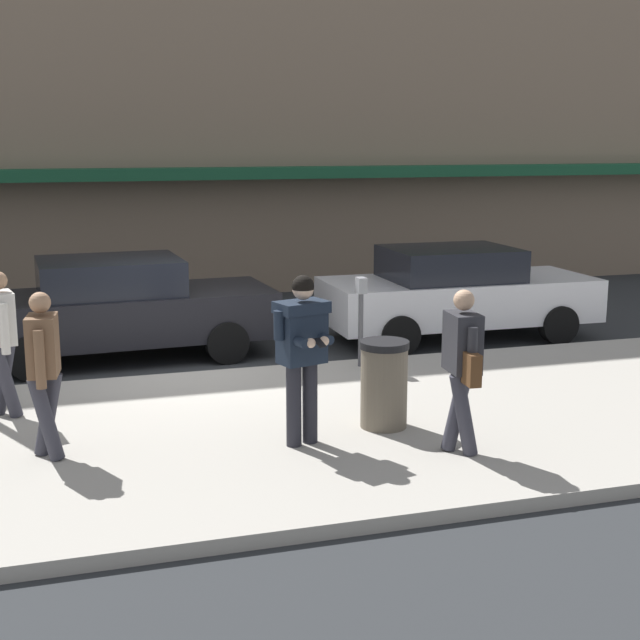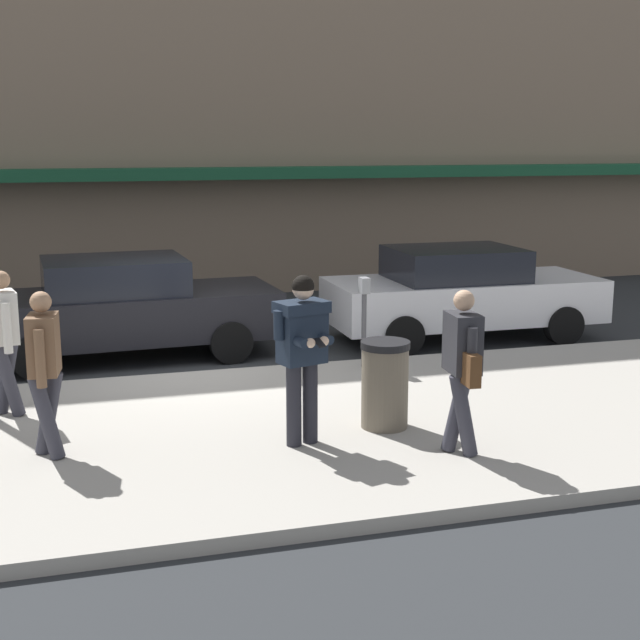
% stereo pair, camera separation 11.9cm
% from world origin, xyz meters
% --- Properties ---
extents(ground_plane, '(80.00, 80.00, 0.00)m').
position_xyz_m(ground_plane, '(0.00, 0.00, 0.00)').
color(ground_plane, '#2B2D30').
extents(sidewalk, '(32.00, 5.30, 0.14)m').
position_xyz_m(sidewalk, '(1.00, -2.85, 0.07)').
color(sidewalk, '#A8A399').
rests_on(sidewalk, ground).
extents(curb_paint_line, '(28.00, 0.12, 0.01)m').
position_xyz_m(curb_paint_line, '(1.00, 0.05, 0.00)').
color(curb_paint_line, silver).
rests_on(curb_paint_line, ground).
extents(storefront_facade, '(28.00, 4.70, 11.08)m').
position_xyz_m(storefront_facade, '(1.00, 8.49, 5.53)').
color(storefront_facade, '#84705B').
rests_on(storefront_facade, ground).
extents(parked_sedan_mid, '(4.58, 2.10, 1.54)m').
position_xyz_m(parked_sedan_mid, '(-0.79, 1.44, 0.79)').
color(parked_sedan_mid, black).
rests_on(parked_sedan_mid, ground).
extents(parked_sedan_far, '(4.51, 1.95, 1.54)m').
position_xyz_m(parked_sedan_far, '(4.69, 1.20, 0.79)').
color(parked_sedan_far, silver).
rests_on(parked_sedan_far, ground).
extents(man_texting_on_phone, '(0.63, 0.64, 1.81)m').
position_xyz_m(man_texting_on_phone, '(0.67, -3.51, 1.25)').
color(man_texting_on_phone, '#23232B').
rests_on(man_texting_on_phone, sidewalk).
extents(pedestrian_in_light_coat, '(0.38, 0.59, 1.70)m').
position_xyz_m(pedestrian_in_light_coat, '(-2.35, -1.56, 1.11)').
color(pedestrian_in_light_coat, '#33333D').
rests_on(pedestrian_in_light_coat, sidewalk).
extents(pedestrian_with_bag, '(0.35, 0.72, 1.70)m').
position_xyz_m(pedestrian_with_bag, '(2.13, -4.25, 1.11)').
color(pedestrian_with_bag, '#33333D').
rests_on(pedestrian_with_bag, sidewalk).
extents(pedestrian_dark_coat, '(0.36, 0.60, 1.70)m').
position_xyz_m(pedestrian_dark_coat, '(-1.89, -3.13, 1.11)').
color(pedestrian_dark_coat, '#33333D').
rests_on(pedestrian_dark_coat, sidewalk).
extents(parking_meter, '(0.12, 0.18, 1.27)m').
position_xyz_m(parking_meter, '(2.35, -0.60, 0.97)').
color(parking_meter, '#4C4C51').
rests_on(parking_meter, sidewalk).
extents(trash_bin, '(0.55, 0.55, 0.98)m').
position_xyz_m(trash_bin, '(1.69, -3.21, 0.63)').
color(trash_bin, '#665B4C').
rests_on(trash_bin, sidewalk).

